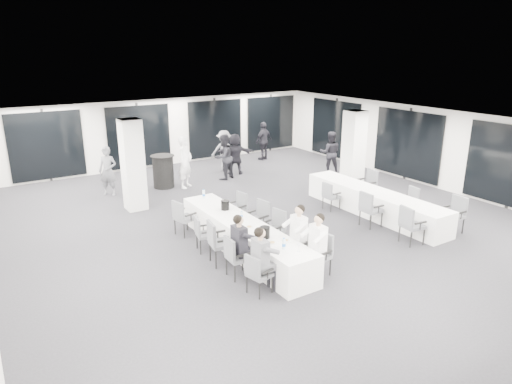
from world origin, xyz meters
TOP-DOWN VIEW (x-y plane):
  - room at (0.89, 1.11)m, footprint 14.04×16.04m
  - column_left at (-2.80, 3.20)m, footprint 0.60×0.60m
  - column_right at (4.20, 1.00)m, footprint 0.60×0.60m
  - banquet_table_main at (-1.59, -1.27)m, footprint 0.90×5.00m
  - banquet_table_side at (3.04, -1.14)m, footprint 0.90×5.00m
  - cocktail_table at (-1.21, 4.91)m, footprint 0.84×0.84m
  - chair_main_left_near at (-2.42, -3.20)m, footprint 0.52×0.55m
  - chair_main_left_second at (-2.42, -2.34)m, footprint 0.50×0.55m
  - chair_main_left_mid at (-2.43, -1.56)m, footprint 0.60×0.64m
  - chair_main_left_fourth at (-2.42, -0.73)m, footprint 0.52×0.55m
  - chair_main_left_far at (-2.42, 0.45)m, footprint 0.59×0.62m
  - chair_main_right_near at (-0.76, -3.20)m, footprint 0.52×0.56m
  - chair_main_right_second at (-0.76, -2.54)m, footprint 0.48×0.53m
  - chair_main_right_mid at (-0.76, -1.47)m, footprint 0.55×0.59m
  - chair_main_right_fourth at (-0.76, -0.72)m, footprint 0.56×0.61m
  - chair_main_right_far at (-0.76, 0.35)m, footprint 0.53×0.57m
  - chair_side_left_near at (2.20, -3.17)m, footprint 0.58×0.62m
  - chair_side_left_mid at (2.20, -1.77)m, footprint 0.52×0.58m
  - chair_side_left_far at (2.22, -0.12)m, footprint 0.45×0.50m
  - chair_side_right_near at (3.88, -3.28)m, footprint 0.54×0.59m
  - chair_side_right_mid at (3.87, -1.79)m, footprint 0.51×0.54m
  - chair_side_right_far at (3.88, -0.08)m, footprint 0.57×0.62m
  - seated_guest_a at (-2.26, -3.18)m, footprint 0.50×0.38m
  - seated_guest_b at (-2.26, -2.35)m, footprint 0.50×0.38m
  - seated_guest_c at (-0.92, -3.21)m, footprint 0.50×0.38m
  - seated_guest_d at (-0.92, -2.54)m, footprint 0.50×0.38m
  - standing_guest_a at (-0.53, 4.48)m, footprint 0.98×0.95m
  - standing_guest_b at (1.13, 4.68)m, footprint 1.08×0.85m
  - standing_guest_c at (1.76, 5.78)m, footprint 1.35×1.14m
  - standing_guest_d at (4.17, 6.55)m, footprint 1.26×0.93m
  - standing_guest_f at (1.87, 5.11)m, footprint 1.80×1.36m
  - standing_guest_g at (-3.10, 5.06)m, footprint 0.89×0.86m
  - standing_guest_h at (5.07, 3.16)m, footprint 1.08×1.00m
  - ice_bucket_near at (-1.65, -2.33)m, footprint 0.23×0.23m
  - ice_bucket_far at (-1.50, -0.22)m, footprint 0.22×0.22m
  - water_bottle_a at (-1.64, -3.05)m, footprint 0.08×0.08m
  - water_bottle_b at (-1.48, -1.04)m, footprint 0.06×0.06m
  - water_bottle_c at (-1.55, 0.93)m, footprint 0.08×0.08m
  - plate_a at (-1.68, -2.65)m, footprint 0.21×0.21m
  - plate_b at (-1.36, -2.72)m, footprint 0.18×0.18m
  - plate_c at (-1.61, -1.61)m, footprint 0.18×0.18m
  - wine_glass at (-1.47, -3.32)m, footprint 0.08×0.08m

SIDE VIEW (x-z plane):
  - banquet_table_main at x=-1.59m, z-range 0.00..0.75m
  - banquet_table_side at x=3.04m, z-range 0.00..0.75m
  - chair_main_left_near at x=-2.42m, z-range 0.06..0.93m
  - chair_side_left_far at x=2.22m, z-range 0.06..0.93m
  - chair_main_left_fourth at x=-2.42m, z-range 0.06..0.94m
  - chair_side_right_mid at x=3.87m, z-range 0.06..0.94m
  - chair_main_right_second at x=-0.76m, z-range 0.06..0.94m
  - chair_main_right_far at x=-0.76m, z-range 0.06..0.98m
  - chair_main_right_near at x=-0.76m, z-range 0.07..1.01m
  - chair_main_left_second at x=-2.42m, z-range 0.07..1.01m
  - chair_main_right_mid at x=-0.76m, z-range 0.07..1.02m
  - chair_main_left_far at x=-2.42m, z-range 0.07..1.04m
  - chair_main_right_fourth at x=-0.76m, z-range 0.07..1.05m
  - chair_side_right_near at x=3.88m, z-range 0.07..1.07m
  - chair_side_left_near at x=2.20m, z-range 0.07..1.08m
  - chair_side_left_mid at x=2.20m, z-range 0.07..1.08m
  - chair_side_right_far at x=3.88m, z-range 0.07..1.10m
  - cocktail_table at x=-1.21m, z-range 0.01..1.17m
  - chair_main_left_mid at x=-2.43m, z-range 0.07..1.11m
  - plate_a at x=-1.68m, z-range 0.75..0.78m
  - plate_b at x=-1.36m, z-range 0.75..0.78m
  - plate_c at x=-1.61m, z-range 0.75..0.78m
  - seated_guest_a at x=-2.26m, z-range 0.09..1.53m
  - seated_guest_b at x=-2.26m, z-range 0.09..1.53m
  - seated_guest_c at x=-0.92m, z-range 0.09..1.53m
  - seated_guest_d at x=-0.92m, z-range 0.09..1.53m
  - water_bottle_b at x=-1.48m, z-range 0.75..0.94m
  - water_bottle_a at x=-1.64m, z-range 0.75..0.99m
  - water_bottle_c at x=-1.55m, z-range 0.75..0.99m
  - ice_bucket_far at x=-1.50m, z-range 0.75..1.00m
  - ice_bucket_near at x=-1.65m, z-range 0.75..1.01m
  - wine_glass at x=-1.47m, z-range 0.80..1.00m
  - standing_guest_f at x=1.87m, z-range 0.00..1.85m
  - standing_guest_c at x=1.76m, z-range 0.00..1.87m
  - standing_guest_g at x=-3.10m, z-range 0.00..1.90m
  - standing_guest_h at x=5.07m, z-range 0.00..1.91m
  - standing_guest_d at x=4.17m, z-range 0.00..1.92m
  - standing_guest_b at x=1.13m, z-range 0.00..1.95m
  - standing_guest_a at x=-0.53m, z-range 0.00..2.09m
  - room at x=0.89m, z-range -0.03..2.81m
  - column_left at x=-2.80m, z-range 0.00..2.80m
  - column_right at x=4.20m, z-range 0.00..2.80m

